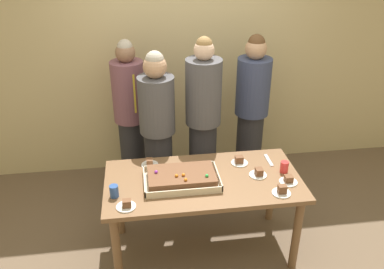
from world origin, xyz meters
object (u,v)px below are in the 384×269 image
plated_slice_far_left (258,173)px  plated_slice_center_front (239,161)px  drink_cup_middle (114,191)px  plated_slice_center_back (150,163)px  party_table (203,189)px  sheet_cake (182,178)px  plated_slice_near_right (126,205)px  plated_slice_near_left (282,191)px  drink_cup_nearest (284,167)px  cake_server_utensil (269,160)px  person_green_shirt_behind (130,115)px  person_striped_tie_right (203,122)px  person_far_right_suit (158,131)px  plated_slice_far_right (288,180)px  person_serving_front (251,111)px

plated_slice_far_left → plated_slice_center_front: plated_slice_center_front is taller
drink_cup_middle → plated_slice_center_back: bearing=55.0°
party_table → sheet_cake: size_ratio=2.65×
plated_slice_near_right → plated_slice_near_left: bearing=0.3°
plated_slice_far_left → drink_cup_nearest: size_ratio=1.50×
plated_slice_far_left → cake_server_utensil: 0.28m
cake_server_utensil → plated_slice_far_left: bearing=-125.8°
plated_slice_center_front → person_green_shirt_behind: bearing=135.7°
party_table → person_striped_tie_right: bearing=80.9°
sheet_cake → plated_slice_far_left: size_ratio=4.13×
person_striped_tie_right → cake_server_utensil: bearing=64.8°
party_table → person_striped_tie_right: person_striped_tie_right is taller
plated_slice_near_right → drink_cup_middle: drink_cup_middle is taller
person_green_shirt_behind → person_striped_tie_right: (0.72, -0.38, 0.05)m
person_striped_tie_right → person_far_right_suit: size_ratio=1.06×
drink_cup_nearest → person_far_right_suit: 1.26m
plated_slice_near_right → drink_cup_middle: (-0.09, 0.15, 0.03)m
party_table → person_far_right_suit: person_far_right_suit is taller
plated_slice_near_left → plated_slice_far_right: plated_slice_near_left is taller
plated_slice_far_right → person_far_right_suit: person_far_right_suit is taller
plated_slice_center_front → person_striped_tie_right: (-0.24, 0.55, 0.13)m
plated_slice_far_left → drink_cup_middle: (-1.20, -0.13, 0.03)m
sheet_cake → drink_cup_nearest: size_ratio=6.19×
drink_cup_middle → person_striped_tie_right: size_ratio=0.06×
person_serving_front → person_far_right_suit: size_ratio=1.03×
cake_server_utensil → person_serving_front: (0.05, 0.80, 0.12)m
plated_slice_near_left → plated_slice_far_left: plated_slice_near_left is taller
plated_slice_far_left → drink_cup_middle: size_ratio=1.50×
plated_slice_far_right → person_serving_front: 1.16m
plated_slice_far_right → plated_slice_center_front: size_ratio=1.00×
sheet_cake → plated_slice_center_front: sheet_cake is taller
cake_server_utensil → person_serving_front: person_serving_front is taller
person_striped_tie_right → person_far_right_suit: 0.46m
plated_slice_far_left → party_table: bearing=178.6°
sheet_cake → drink_cup_nearest: bearing=2.2°
sheet_cake → drink_cup_nearest: (0.89, 0.03, 0.01)m
plated_slice_center_front → plated_slice_center_back: size_ratio=1.00×
plated_slice_center_front → person_striped_tie_right: 0.62m
party_table → cake_server_utensil: size_ratio=8.19×
party_table → plated_slice_far_left: 0.49m
drink_cup_middle → person_far_right_suit: person_far_right_suit is taller
plated_slice_center_front → drink_cup_nearest: bearing=-28.5°
person_serving_front → drink_cup_nearest: bearing=41.4°
party_table → sheet_cake: (-0.18, -0.02, 0.14)m
sheet_cake → person_far_right_suit: (-0.15, 0.74, 0.06)m
person_green_shirt_behind → person_striped_tie_right: size_ratio=0.95×
cake_server_utensil → person_striped_tie_right: size_ratio=0.11×
person_serving_front → person_far_right_suit: bearing=-34.1°
plated_slice_far_right → plated_slice_center_back: size_ratio=1.00×
plated_slice_near_left → plated_slice_center_back: plated_slice_near_left is taller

